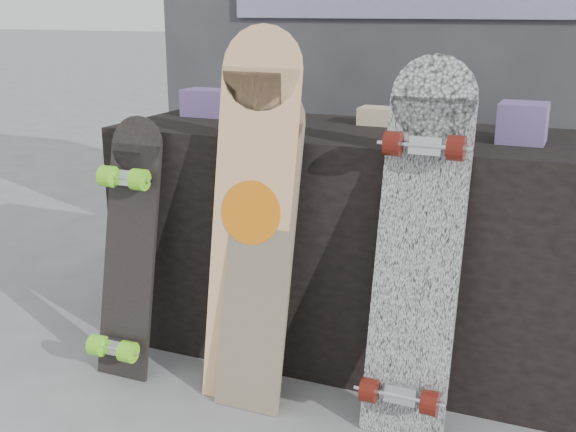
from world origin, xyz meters
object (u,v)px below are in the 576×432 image
at_px(longboard_cascadia, 418,244).
at_px(longboard_geisha, 253,207).
at_px(vendor_table, 349,242).
at_px(skateboard_dark, 127,247).
at_px(longboard_celtic, 261,239).

bearing_deg(longboard_cascadia, longboard_geisha, -178.70).
bearing_deg(vendor_table, longboard_cascadia, -49.04).
height_order(vendor_table, skateboard_dark, skateboard_dark).
relative_size(longboard_geisha, skateboard_dark, 1.34).
height_order(longboard_geisha, skateboard_dark, longboard_geisha).
height_order(longboard_geisha, longboard_celtic, longboard_geisha).
height_order(longboard_cascadia, skateboard_dark, longboard_cascadia).
xyz_separation_m(longboard_cascadia, skateboard_dark, (-0.95, -0.06, -0.12)).
bearing_deg(vendor_table, longboard_celtic, -109.38).
relative_size(vendor_table, longboard_cascadia, 1.49).
height_order(vendor_table, longboard_geisha, longboard_geisha).
distance_m(longboard_geisha, longboard_celtic, 0.10).
xyz_separation_m(vendor_table, longboard_cascadia, (0.33, -0.38, 0.16)).
relative_size(vendor_table, longboard_geisha, 1.39).
distance_m(longboard_cascadia, skateboard_dark, 0.96).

